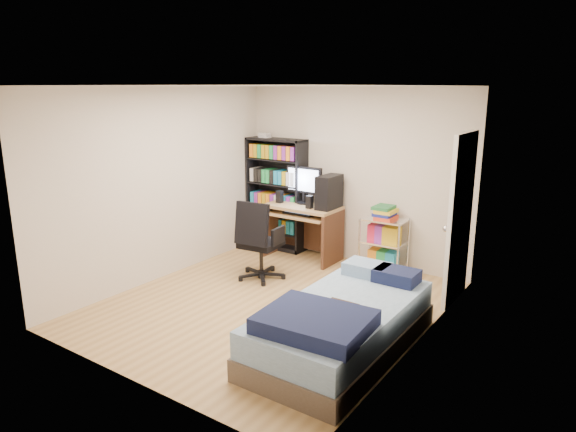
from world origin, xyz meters
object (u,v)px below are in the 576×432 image
Objects in this scene: office_chair at (259,254)px; bed at (341,325)px; media_shelf at (276,193)px; computer_desk at (311,211)px.

bed is (1.82, -1.08, -0.07)m from office_chair.
media_shelf is 3.44m from bed.
media_shelf is 1.67× the size of office_chair.
media_shelf is 1.33× the size of computer_desk.
computer_desk is (0.74, -0.16, -0.16)m from media_shelf.
bed is (1.71, -2.18, -0.46)m from computer_desk.
media_shelf is 0.84× the size of bed.
media_shelf is 1.51m from office_chair.
bed is at bearing -43.66° from media_shelf.
computer_desk is at bearing 128.20° from bed.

